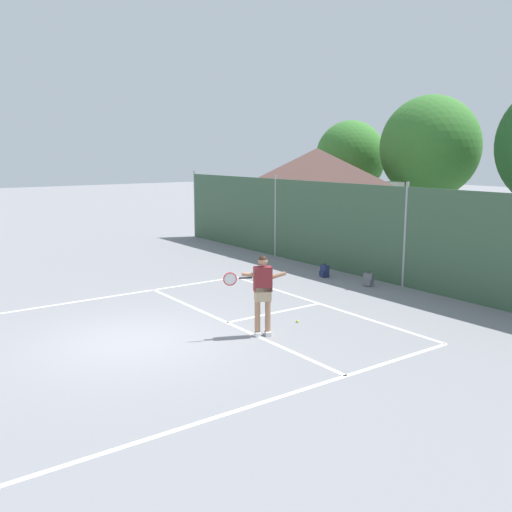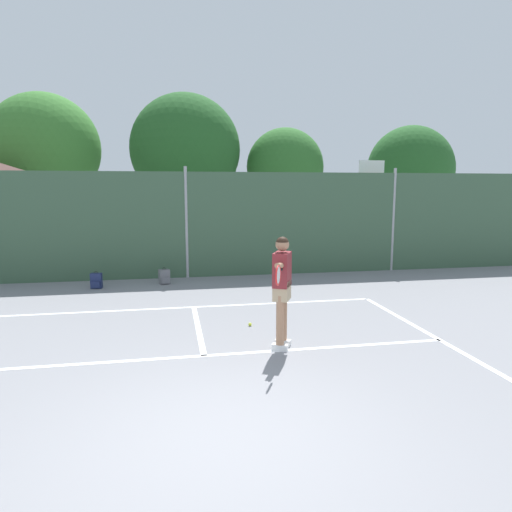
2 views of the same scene
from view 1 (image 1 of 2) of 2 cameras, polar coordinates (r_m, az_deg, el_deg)
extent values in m
plane|color=gray|center=(12.74, -12.48, -8.57)|extent=(120.00, 120.00, 0.00)
cube|color=white|center=(15.61, 6.43, -4.82)|extent=(8.20, 0.10, 0.01)
cube|color=white|center=(16.44, -18.19, -4.50)|extent=(0.10, 11.00, 0.01)
cube|color=white|center=(9.37, -2.07, -15.47)|extent=(0.10, 11.00, 0.01)
cube|color=white|center=(13.84, -2.97, -6.78)|extent=(8.20, 0.10, 0.01)
cube|color=white|center=(14.66, 1.93, -5.78)|extent=(0.10, 2.97, 0.01)
cube|color=#38563D|center=(17.80, 14.93, 1.85)|extent=(26.00, 0.05, 3.09)
cylinder|color=#99999E|center=(27.83, -6.24, 5.29)|extent=(0.09, 0.09, 3.24)
cylinder|color=#99999E|center=(22.44, 2.01, 4.11)|extent=(0.09, 0.09, 3.24)
cylinder|color=#99999E|center=(17.79, 14.94, 2.09)|extent=(0.09, 0.09, 3.24)
cube|color=silver|center=(26.90, 6.11, 4.63)|extent=(6.13, 5.23, 2.79)
pyramid|color=#513833|center=(26.77, 6.20, 9.23)|extent=(6.62, 5.64, 1.53)
cylinder|color=brown|center=(31.54, 9.41, 4.83)|extent=(0.36, 0.36, 2.16)
ellipsoid|color=#38752D|center=(31.40, 9.56, 9.86)|extent=(3.97, 3.57, 3.97)
cylinder|color=brown|center=(28.15, 16.87, 4.00)|extent=(0.36, 0.36, 2.30)
ellipsoid|color=#38752D|center=(28.00, 17.22, 10.51)|extent=(4.81, 4.33, 4.81)
cube|color=silver|center=(12.90, 1.21, -7.84)|extent=(0.29, 0.22, 0.10)
cube|color=silver|center=(12.86, 0.15, -7.90)|extent=(0.29, 0.22, 0.10)
cylinder|color=#A37556|center=(12.77, 1.21, -5.88)|extent=(0.13, 0.13, 0.82)
cylinder|color=#A37556|center=(12.72, 0.15, -5.93)|extent=(0.13, 0.13, 0.82)
cube|color=tan|center=(12.62, 0.69, -3.86)|extent=(0.37, 0.43, 0.32)
cube|color=maroon|center=(12.54, 0.69, -2.35)|extent=(0.39, 0.46, 0.56)
sphere|color=#A37556|center=(12.46, 0.69, -0.51)|extent=(0.22, 0.22, 0.22)
sphere|color=black|center=(12.45, 0.69, -0.42)|extent=(0.21, 0.21, 0.21)
cylinder|color=#A37556|center=(12.46, -0.19, -1.96)|extent=(0.32, 0.54, 0.17)
cylinder|color=#A37556|center=(12.58, 1.95, -2.08)|extent=(0.30, 0.49, 0.22)
cylinder|color=black|center=(12.42, -1.08, -2.25)|extent=(0.16, 0.29, 0.04)
torus|color=red|center=(12.32, -2.66, -2.36)|extent=(0.15, 0.28, 0.30)
cylinder|color=silver|center=(12.32, -2.66, -2.36)|extent=(0.12, 0.24, 0.26)
sphere|color=#CCE033|center=(13.87, 4.22, -6.62)|extent=(0.07, 0.07, 0.07)
cube|color=navy|center=(18.90, 7.00, -1.52)|extent=(0.30, 0.21, 0.40)
cube|color=navy|center=(18.85, 6.70, -1.80)|extent=(0.23, 0.08, 0.18)
torus|color=black|center=(18.86, 7.02, -0.87)|extent=(0.09, 0.02, 0.09)
cube|color=slate|center=(17.85, 11.36, -2.37)|extent=(0.32, 0.26, 0.40)
cube|color=slate|center=(17.76, 11.20, -2.69)|extent=(0.23, 0.13, 0.18)
torus|color=black|center=(17.80, 11.39, -1.68)|extent=(0.09, 0.04, 0.09)
camera|label=2|loc=(11.69, -34.46, 1.39)|focal=32.08mm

